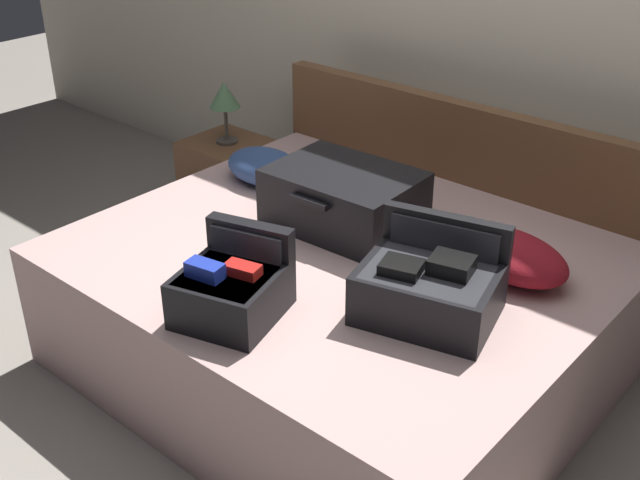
{
  "coord_description": "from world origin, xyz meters",
  "views": [
    {
      "loc": [
        1.71,
        -1.71,
        2.08
      ],
      "look_at": [
        0.0,
        0.27,
        0.65
      ],
      "focal_mm": 44.25,
      "sensor_mm": 36.0,
      "label": 1
    }
  ],
  "objects": [
    {
      "name": "hard_case_medium",
      "position": [
        0.51,
        0.25,
        0.66
      ],
      "size": [
        0.53,
        0.46,
        0.32
      ],
      "rotation": [
        0.0,
        0.0,
        0.25
      ],
      "color": "black",
      "rests_on": "bed"
    },
    {
      "name": "table_lamp",
      "position": [
        -1.29,
        1.0,
        0.75
      ],
      "size": [
        0.16,
        0.16,
        0.34
      ],
      "color": "#3F3833",
      "rests_on": "nightstand"
    },
    {
      "name": "back_wall",
      "position": [
        0.0,
        1.65,
        1.3
      ],
      "size": [
        8.0,
        0.1,
        2.6
      ],
      "primitive_type": "cube",
      "color": "beige",
      "rests_on": "ground"
    },
    {
      "name": "hard_case_large",
      "position": [
        -0.13,
        0.57,
        0.67
      ],
      "size": [
        0.61,
        0.47,
        0.25
      ],
      "rotation": [
        0.0,
        0.0,
        0.04
      ],
      "color": "black",
      "rests_on": "bed"
    },
    {
      "name": "nightstand",
      "position": [
        -1.29,
        1.0,
        0.25
      ],
      "size": [
        0.44,
        0.4,
        0.5
      ],
      "primitive_type": "cube",
      "color": "brown",
      "rests_on": "ground"
    },
    {
      "name": "ground_plane",
      "position": [
        0.0,
        0.0,
        0.0
      ],
      "size": [
        12.0,
        12.0,
        0.0
      ],
      "primitive_type": "plane",
      "color": "gray"
    },
    {
      "name": "headboard",
      "position": [
        0.0,
        1.29,
        0.46
      ],
      "size": [
        2.06,
        0.08,
        0.92
      ],
      "primitive_type": "cube",
      "color": "brown",
      "rests_on": "ground"
    },
    {
      "name": "pillow_near_headboard",
      "position": [
        -0.69,
        0.68,
        0.63
      ],
      "size": [
        0.4,
        0.29,
        0.15
      ],
      "primitive_type": "ellipsoid",
      "rotation": [
        0.0,
        0.0,
        -0.02
      ],
      "color": "navy",
      "rests_on": "bed"
    },
    {
      "name": "bed",
      "position": [
        0.0,
        0.4,
        0.28
      ],
      "size": [
        2.02,
        1.7,
        0.55
      ],
      "primitive_type": "cube",
      "color": "#BC9993",
      "rests_on": "ground"
    },
    {
      "name": "hard_case_small",
      "position": [
        0.0,
        -0.19,
        0.66
      ],
      "size": [
        0.4,
        0.42,
        0.29
      ],
      "rotation": [
        0.0,
        0.0,
        0.28
      ],
      "color": "black",
      "rests_on": "bed"
    },
    {
      "name": "pillow_center_head",
      "position": [
        0.59,
        0.68,
        0.63
      ],
      "size": [
        0.52,
        0.37,
        0.15
      ],
      "primitive_type": "ellipsoid",
      "rotation": [
        0.0,
        0.0,
        -0.17
      ],
      "color": "maroon",
      "rests_on": "bed"
    }
  ]
}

